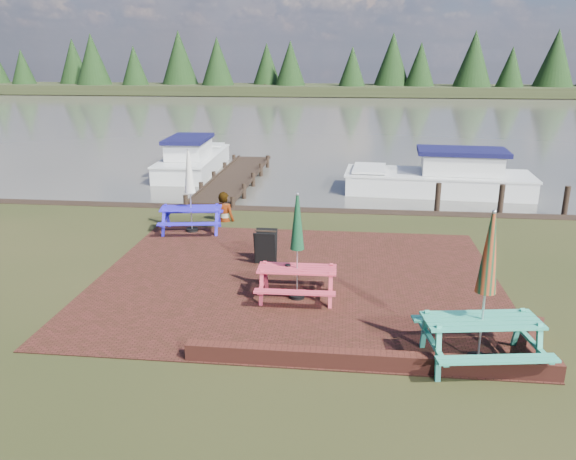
% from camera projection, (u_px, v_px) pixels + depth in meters
% --- Properties ---
extents(ground, '(120.00, 120.00, 0.00)m').
position_uv_depth(ground, '(292.00, 298.00, 11.69)').
color(ground, black).
rests_on(ground, ground).
extents(paving, '(9.00, 7.50, 0.02)m').
position_uv_depth(paving, '(297.00, 280.00, 12.64)').
color(paving, '#331810').
rests_on(paving, ground).
extents(brick_wall, '(6.21, 1.79, 0.30)m').
position_uv_depth(brick_wall, '(408.00, 357.00, 9.13)').
color(brick_wall, '#4C1E16').
rests_on(brick_wall, ground).
extents(water, '(120.00, 60.00, 0.02)m').
position_uv_depth(water, '(338.00, 116.00, 46.81)').
color(water, '#44413A').
rests_on(water, ground).
extents(far_treeline, '(120.00, 10.00, 8.10)m').
position_uv_depth(far_treeline, '(344.00, 68.00, 73.35)').
color(far_treeline, black).
rests_on(far_treeline, ground).
extents(picnic_table_teal, '(2.09, 1.92, 2.58)m').
position_uv_depth(picnic_table_teal, '(483.00, 312.00, 8.99)').
color(picnic_table_teal, teal).
rests_on(picnic_table_teal, ground).
extents(picnic_table_red, '(1.63, 1.45, 2.23)m').
position_uv_depth(picnic_table_red, '(297.00, 263.00, 11.46)').
color(picnic_table_red, '#C83346').
rests_on(picnic_table_red, ground).
extents(picnic_table_blue, '(1.91, 1.75, 2.37)m').
position_uv_depth(picnic_table_blue, '(191.00, 204.00, 15.88)').
color(picnic_table_blue, '#261AC9').
rests_on(picnic_table_blue, ground).
extents(chalkboard, '(0.52, 0.50, 0.84)m').
position_uv_depth(chalkboard, '(266.00, 247.00, 13.52)').
color(chalkboard, black).
rests_on(chalkboard, ground).
extents(jetty, '(1.76, 9.08, 1.00)m').
position_uv_depth(jetty, '(235.00, 178.00, 22.73)').
color(jetty, black).
rests_on(jetty, ground).
extents(boat_jetty, '(2.38, 6.38, 1.83)m').
position_uv_depth(boat_jetty, '(193.00, 160.00, 25.12)').
color(boat_jetty, silver).
rests_on(boat_jetty, ground).
extents(boat_near, '(7.07, 2.86, 1.87)m').
position_uv_depth(boat_near, '(442.00, 179.00, 21.26)').
color(boat_near, silver).
rests_on(boat_near, ground).
extents(person, '(0.73, 0.55, 1.80)m').
position_uv_depth(person, '(223.00, 192.00, 16.90)').
color(person, gray).
rests_on(person, ground).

